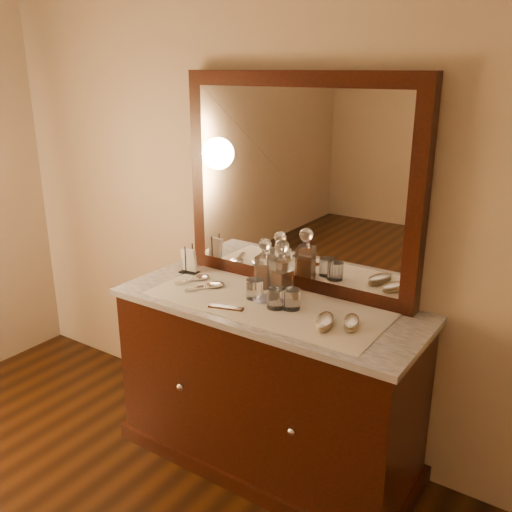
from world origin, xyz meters
name	(u,v)px	position (x,y,z in m)	size (l,w,h in m)	color
dresser_cabinet	(268,387)	(0.00, 1.96, 0.41)	(1.40, 0.55, 0.82)	black
dresser_plinth	(267,451)	(0.00, 1.96, 0.04)	(1.46, 0.59, 0.08)	black
knob_left	(180,387)	(-0.30, 1.67, 0.45)	(0.04, 0.04, 0.04)	silver
knob_right	(292,432)	(0.30, 1.67, 0.45)	(0.04, 0.04, 0.04)	silver
marble_top	(268,305)	(0.00, 1.96, 0.83)	(1.44, 0.59, 0.03)	white
mirror_frame	(298,185)	(0.00, 2.20, 1.35)	(1.20, 0.08, 1.00)	black
mirror_glass	(294,186)	(0.00, 2.17, 1.35)	(1.06, 0.01, 0.86)	white
lace_runner	(266,303)	(0.00, 1.94, 0.85)	(1.10, 0.45, 0.00)	silver
pin_dish	(263,299)	(-0.03, 1.95, 0.86)	(0.09, 0.09, 0.02)	white
comb	(226,307)	(-0.11, 1.79, 0.86)	(0.16, 0.03, 0.01)	brown
napkin_rack	(189,262)	(-0.55, 2.05, 0.91)	(0.10, 0.07, 0.15)	black
decanter_left	(265,269)	(-0.11, 2.09, 0.95)	(0.08, 0.08, 0.25)	#9C4F16
decanter_right	(282,274)	(0.01, 2.05, 0.96)	(0.10, 0.10, 0.27)	#9C4F16
brush_near	(325,322)	(0.33, 1.87, 0.88)	(0.12, 0.17, 0.04)	#9C8560
brush_far	(351,323)	(0.42, 1.93, 0.87)	(0.11, 0.15, 0.04)	#9C8560
hand_mirror_outer	(198,278)	(-0.44, 1.99, 0.86)	(0.11, 0.19, 0.02)	silver
hand_mirror_inner	(211,285)	(-0.33, 1.95, 0.86)	(0.14, 0.20, 0.02)	silver
tumblers	(274,295)	(0.04, 1.94, 0.90)	(0.28, 0.12, 0.09)	white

